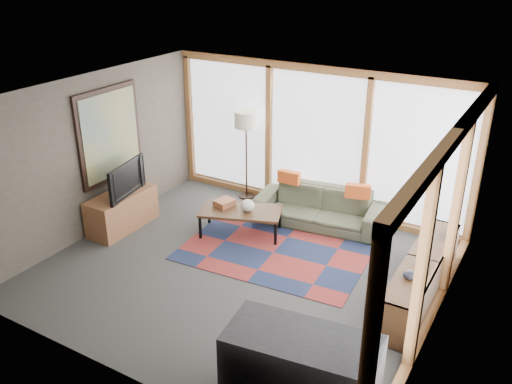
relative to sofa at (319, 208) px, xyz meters
The scene contains 17 objects.
ground 1.96m from the sofa, 100.98° to the right, with size 5.50×5.50×0.00m, color #2F2F2D.
room_envelope 1.82m from the sofa, 84.64° to the right, with size 5.52×5.02×2.62m.
rug 1.30m from the sofa, 99.01° to the right, with size 2.80×1.80×0.01m, color maroon.
sofa is the anchor object (origin of this frame).
pillow_left 0.73m from the sofa, behind, with size 0.39×0.12×0.22m, color #C34A1A.
pillow_right 0.77m from the sofa, ahead, with size 0.41×0.12×0.23m, color #C34A1A.
floor_lamp 1.76m from the sofa, 168.58° to the left, with size 0.42×0.42×1.68m, color black, non-canonical shape.
coffee_table 1.37m from the sofa, 135.14° to the right, with size 1.31×0.65×0.44m, color #331A10, non-canonical shape.
book_stack 1.62m from the sofa, 143.35° to the right, with size 0.25×0.31×0.10m, color brown.
vase 1.29m from the sofa, 132.48° to the right, with size 0.22×0.22×0.19m, color beige.
bookshelf 2.43m from the sofa, 31.87° to the right, with size 0.45×2.45×0.61m, color #331A10, non-canonical shape.
bowl_a 2.76m from the sofa, 42.24° to the right, with size 0.18×0.18×0.09m, color black.
bowl_b 2.60m from the sofa, 35.48° to the right, with size 0.17×0.17×0.09m, color black.
shelf_picture 2.32m from the sofa, 13.64° to the right, with size 0.04×0.29×0.38m, color black.
tv_console 3.32m from the sofa, 147.67° to the right, with size 0.52×1.25×0.62m, color brown.
television 3.32m from the sofa, 147.00° to the right, with size 0.99×0.13×0.57m, color black.
bar_counter 4.19m from the sofa, 68.34° to the right, with size 1.49×0.70×0.95m, color black.
Camera 1 is at (3.61, -5.78, 4.31)m, focal length 38.00 mm.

